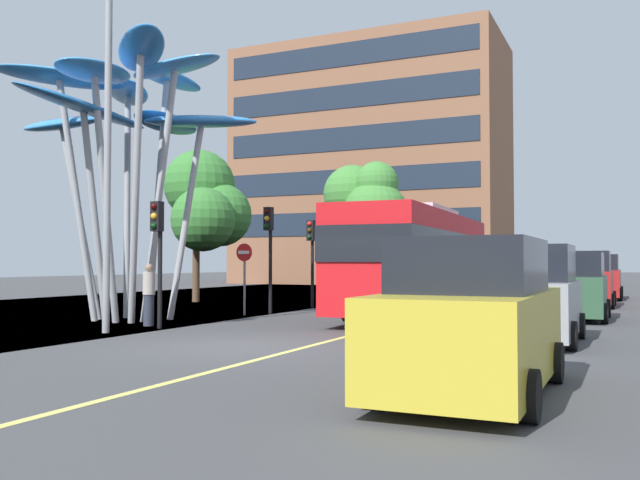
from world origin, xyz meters
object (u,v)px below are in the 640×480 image
Objects in this scene: street_lamp at (115,115)px; pedestrian at (149,295)px; car_far_side at (599,278)px; traffic_light_kerb_far at (269,237)px; car_parked_mid at (532,297)px; traffic_light_island_mid at (311,244)px; no_entry_sign at (244,267)px; red_bus at (418,257)px; car_side_street at (588,281)px; car_parked_near at (472,321)px; leaf_sculpture at (130,113)px; car_parked_far at (575,288)px; traffic_light_kerb_near at (158,236)px.

pedestrian is at bearing 103.01° from street_lamp.
pedestrian is at bearing -118.08° from car_far_side.
traffic_light_kerb_far reaches higher than car_parked_mid.
no_entry_sign is at bearing -96.21° from traffic_light_island_mid.
car_side_street is at bearing 57.01° from red_bus.
no_entry_sign is (0.39, 4.50, 0.74)m from pedestrian.
no_entry_sign is (-0.52, -0.78, -1.05)m from traffic_light_kerb_far.
pedestrian is (-10.31, 6.11, -0.11)m from car_parked_near.
no_entry_sign is (-10.25, -9.52, 0.58)m from car_side_street.
leaf_sculpture is 23.48m from car_far_side.
car_parked_near reaches higher than car_parked_far.
traffic_light_kerb_far is 1.08× the size of traffic_light_island_mid.
red_bus is at bearing 57.78° from street_lamp.
car_parked_near is 0.50× the size of street_lamp.
red_bus is at bearing 15.09° from traffic_light_kerb_far.
car_far_side is 2.59× the size of pedestrian.
leaf_sculpture reaches higher than red_bus.
leaf_sculpture is at bearing -119.69° from no_entry_sign.
traffic_light_island_mid is 4.40m from no_entry_sign.
car_parked_mid is (-0.06, 6.54, 0.02)m from car_parked_near.
traffic_light_kerb_far is at bearing -168.79° from car_parked_far.
car_parked_mid is (9.34, -4.84, -1.66)m from traffic_light_kerb_far.
car_side_street is at bearing 46.75° from leaf_sculpture.
leaf_sculpture is 3.67m from street_lamp.
car_far_side reaches higher than car_parked_near.
traffic_light_island_mid is 12.65m from car_parked_mid.
traffic_light_island_mid reaches higher than car_parked_far.
traffic_light_kerb_near is at bearing 149.91° from car_parked_near.
red_bus is at bearing 36.99° from leaf_sculpture.
red_bus is at bearing 21.16° from no_entry_sign.
street_lamp is (-5.37, -8.53, 3.54)m from red_bus.
leaf_sculpture reaches higher than car_far_side.
no_entry_sign is at bearing 93.83° from traffic_light_kerb_near.
traffic_light_kerb_near is 1.00× the size of traffic_light_island_mid.
street_lamp is at bearing -115.03° from car_far_side.
car_parked_near is 14.54m from no_entry_sign.
street_lamp is at bearing -76.99° from pedestrian.
car_parked_mid reaches higher than pedestrian.
traffic_light_kerb_near is 9.69m from car_parked_mid.
traffic_light_island_mid reaches higher than pedestrian.
car_parked_near is (9.46, -14.89, -1.50)m from traffic_light_island_mid.
no_entry_sign reaches higher than car_side_street.
traffic_light_island_mid is at bearing -130.96° from car_far_side.
leaf_sculpture is at bearing -122.82° from car_far_side.
car_parked_near is at bearing -22.95° from street_lamp.
car_far_side is (9.94, 11.45, -1.47)m from traffic_light_island_mid.
traffic_light_island_mid is (2.45, 7.77, -3.84)m from leaf_sculpture.
traffic_light_kerb_far reaches higher than car_far_side.
leaf_sculpture is 2.10× the size of car_parked_mid.
traffic_light_island_mid is at bearing 156.31° from red_bus.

